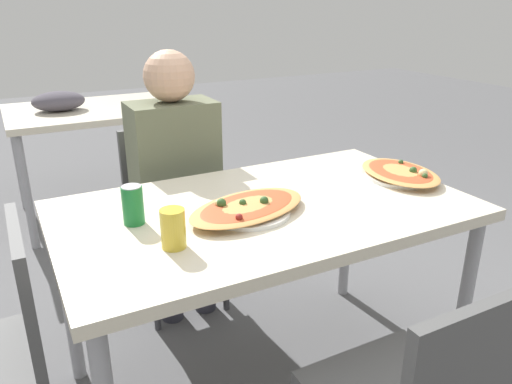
{
  "coord_description": "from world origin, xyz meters",
  "views": [
    {
      "loc": [
        -0.76,
        -1.38,
        1.4
      ],
      "look_at": [
        -0.04,
        -0.01,
        0.8
      ],
      "focal_mm": 35.0,
      "sensor_mm": 36.0,
      "label": 1
    }
  ],
  "objects_px": {
    "soda_can": "(133,205)",
    "pizza_second": "(400,173)",
    "chair_far_seated": "(171,206)",
    "drink_glass": "(173,229)",
    "pizza_main": "(247,208)",
    "dining_table": "(266,224)",
    "person_seated": "(176,167)"
  },
  "relations": [
    {
      "from": "soda_can",
      "to": "pizza_second",
      "type": "xyz_separation_m",
      "value": [
        1.04,
        -0.06,
        -0.04
      ]
    },
    {
      "from": "chair_far_seated",
      "to": "pizza_second",
      "type": "relative_size",
      "value": 2.08
    },
    {
      "from": "drink_glass",
      "to": "pizza_second",
      "type": "relative_size",
      "value": 0.29
    },
    {
      "from": "pizza_main",
      "to": "drink_glass",
      "type": "xyz_separation_m",
      "value": [
        -0.29,
        -0.11,
        0.04
      ]
    },
    {
      "from": "dining_table",
      "to": "pizza_second",
      "type": "relative_size",
      "value": 3.46
    },
    {
      "from": "dining_table",
      "to": "drink_glass",
      "type": "relative_size",
      "value": 12.1
    },
    {
      "from": "soda_can",
      "to": "pizza_second",
      "type": "relative_size",
      "value": 0.31
    },
    {
      "from": "chair_far_seated",
      "to": "soda_can",
      "type": "height_order",
      "value": "soda_can"
    },
    {
      "from": "dining_table",
      "to": "pizza_main",
      "type": "bearing_deg",
      "value": -158.27
    },
    {
      "from": "pizza_main",
      "to": "drink_glass",
      "type": "distance_m",
      "value": 0.31
    },
    {
      "from": "dining_table",
      "to": "pizza_main",
      "type": "height_order",
      "value": "pizza_main"
    },
    {
      "from": "chair_far_seated",
      "to": "dining_table",
      "type": "bearing_deg",
      "value": 98.39
    },
    {
      "from": "dining_table",
      "to": "drink_glass",
      "type": "distance_m",
      "value": 0.43
    },
    {
      "from": "dining_table",
      "to": "pizza_main",
      "type": "distance_m",
      "value": 0.13
    },
    {
      "from": "chair_far_seated",
      "to": "person_seated",
      "type": "xyz_separation_m",
      "value": [
        0.0,
        -0.11,
        0.23
      ]
    },
    {
      "from": "pizza_main",
      "to": "pizza_second",
      "type": "height_order",
      "value": "pizza_second"
    },
    {
      "from": "person_seated",
      "to": "pizza_second",
      "type": "height_order",
      "value": "person_seated"
    },
    {
      "from": "drink_glass",
      "to": "pizza_second",
      "type": "height_order",
      "value": "drink_glass"
    },
    {
      "from": "dining_table",
      "to": "soda_can",
      "type": "height_order",
      "value": "soda_can"
    },
    {
      "from": "drink_glass",
      "to": "pizza_second",
      "type": "xyz_separation_m",
      "value": [
        0.98,
        0.15,
        -0.04
      ]
    },
    {
      "from": "pizza_main",
      "to": "soda_can",
      "type": "height_order",
      "value": "soda_can"
    },
    {
      "from": "chair_far_seated",
      "to": "pizza_main",
      "type": "height_order",
      "value": "chair_far_seated"
    },
    {
      "from": "soda_can",
      "to": "person_seated",
      "type": "bearing_deg",
      "value": 59.69
    },
    {
      "from": "pizza_main",
      "to": "pizza_second",
      "type": "xyz_separation_m",
      "value": [
        0.69,
        0.03,
        -0.0
      ]
    },
    {
      "from": "dining_table",
      "to": "pizza_second",
      "type": "height_order",
      "value": "pizza_second"
    },
    {
      "from": "dining_table",
      "to": "chair_far_seated",
      "type": "height_order",
      "value": "chair_far_seated"
    },
    {
      "from": "chair_far_seated",
      "to": "soda_can",
      "type": "bearing_deg",
      "value": 63.9
    },
    {
      "from": "drink_glass",
      "to": "pizza_main",
      "type": "bearing_deg",
      "value": 21.4
    },
    {
      "from": "drink_glass",
      "to": "soda_can",
      "type": "bearing_deg",
      "value": 105.23
    },
    {
      "from": "pizza_second",
      "to": "person_seated",
      "type": "bearing_deg",
      "value": 138.64
    },
    {
      "from": "person_seated",
      "to": "dining_table",
      "type": "bearing_deg",
      "value": 99.82
    },
    {
      "from": "dining_table",
      "to": "soda_can",
      "type": "xyz_separation_m",
      "value": [
        -0.44,
        0.06,
        0.13
      ]
    }
  ]
}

